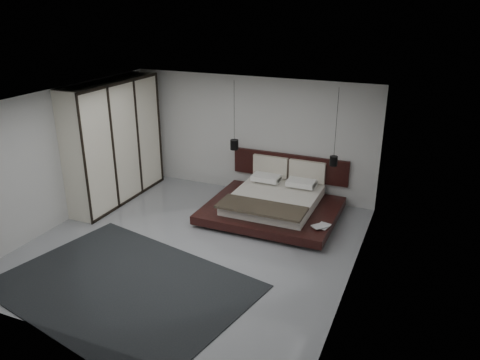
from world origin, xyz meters
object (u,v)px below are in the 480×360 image
at_px(bed, 274,202).
at_px(pendant_left, 234,144).
at_px(lattice_screen, 134,132).
at_px(rug, 124,287).
at_px(wardrobe, 114,142).
at_px(pendant_right, 334,160).

distance_m(bed, pendant_left, 1.62).
xyz_separation_m(lattice_screen, rug, (2.58, -4.15, -1.29)).
bearing_deg(lattice_screen, bed, -7.83).
xyz_separation_m(lattice_screen, pendant_left, (2.80, -0.11, 0.05)).
relative_size(wardrobe, rug, 0.70).
bearing_deg(pendant_right, bed, -159.05).
distance_m(lattice_screen, pendant_left, 2.81).
relative_size(pendant_left, wardrobe, 0.56).
relative_size(bed, pendant_left, 1.76).
relative_size(lattice_screen, pendant_right, 1.58).
bearing_deg(wardrobe, rug, -52.50).
bearing_deg(lattice_screen, rug, -58.10).
bearing_deg(bed, pendant_left, 159.05).
relative_size(pendant_left, pendant_right, 0.95).
distance_m(pendant_right, wardrobe, 4.93).
bearing_deg(rug, lattice_screen, 121.90).
relative_size(pendant_left, rug, 0.39).
relative_size(lattice_screen, rug, 0.65).
bearing_deg(lattice_screen, wardrobe, -77.24).
height_order(pendant_left, pendant_right, same).
height_order(pendant_left, rug, pendant_left).
height_order(lattice_screen, pendant_right, pendant_right).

